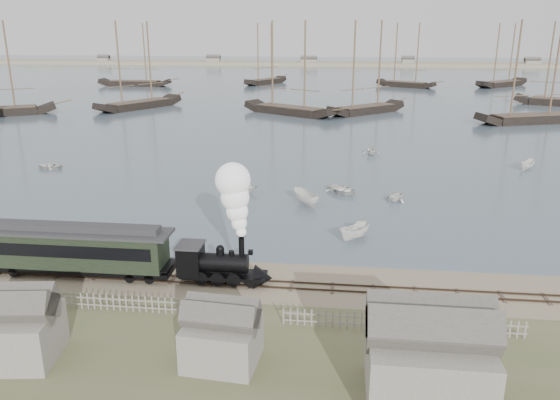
# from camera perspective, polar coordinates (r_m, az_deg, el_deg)

# --- Properties ---
(ground) EXTENTS (600.00, 600.00, 0.00)m
(ground) POSITION_cam_1_polar(r_m,az_deg,el_deg) (43.21, -5.21, -7.45)
(ground) COLOR gray
(ground) RESTS_ON ground
(harbor_water) EXTENTS (600.00, 336.00, 0.06)m
(harbor_water) POSITION_cam_1_polar(r_m,az_deg,el_deg) (209.27, 4.37, 12.47)
(harbor_water) COLOR #475965
(harbor_water) RESTS_ON ground
(rail_track) EXTENTS (120.00, 1.80, 0.16)m
(rail_track) POSITION_cam_1_polar(r_m,az_deg,el_deg) (41.43, -5.77, -8.55)
(rail_track) COLOR #38291E
(rail_track) RESTS_ON ground
(picket_fence_west) EXTENTS (19.00, 0.10, 1.20)m
(picket_fence_west) POSITION_cam_1_polar(r_m,az_deg,el_deg) (39.12, -16.87, -11.00)
(picket_fence_west) COLOR slate
(picket_fence_west) RESTS_ON ground
(picket_fence_east) EXTENTS (15.00, 0.10, 1.20)m
(picket_fence_east) POSITION_cam_1_polar(r_m,az_deg,el_deg) (36.01, 12.64, -13.28)
(picket_fence_east) COLOR slate
(picket_fence_east) RESTS_ON ground
(shed_left) EXTENTS (5.00, 4.00, 4.10)m
(shed_left) POSITION_cam_1_polar(r_m,az_deg,el_deg) (36.15, -25.96, -14.64)
(shed_left) COLOR slate
(shed_left) RESTS_ON ground
(shed_mid) EXTENTS (4.00, 3.50, 3.60)m
(shed_mid) POSITION_cam_1_polar(r_m,az_deg,el_deg) (32.59, -6.01, -16.49)
(shed_mid) COLOR slate
(shed_mid) RESTS_ON ground
(shed_right) EXTENTS (6.00, 5.00, 5.10)m
(shed_right) POSITION_cam_1_polar(r_m,az_deg,el_deg) (30.71, 14.86, -19.46)
(shed_right) COLOR slate
(shed_right) RESTS_ON ground
(far_spit) EXTENTS (500.00, 20.00, 1.80)m
(far_spit) POSITION_cam_1_polar(r_m,az_deg,el_deg) (289.00, 5.06, 13.82)
(far_spit) COLOR tan
(far_spit) RESTS_ON ground
(locomotive) EXTENTS (7.06, 2.64, 8.80)m
(locomotive) POSITION_cam_1_polar(r_m,az_deg,el_deg) (39.71, -5.06, -3.37)
(locomotive) COLOR black
(locomotive) RESTS_ON ground
(passenger_coach) EXTENTS (14.92, 2.88, 3.62)m
(passenger_coach) POSITION_cam_1_polar(r_m,az_deg,el_deg) (44.32, -20.59, -4.70)
(passenger_coach) COLOR black
(passenger_coach) RESTS_ON ground
(beached_dinghy) EXTENTS (2.92, 3.86, 0.75)m
(beached_dinghy) POSITION_cam_1_polar(r_m,az_deg,el_deg) (50.13, -26.48, -5.23)
(beached_dinghy) COLOR white
(beached_dinghy) RESTS_ON ground
(rowboat_1) EXTENTS (3.17, 3.56, 1.71)m
(rowboat_1) POSITION_cam_1_polar(r_m,az_deg,el_deg) (62.68, -3.82, 1.48)
(rowboat_1) COLOR white
(rowboat_1) RESTS_ON harbor_water
(rowboat_2) EXTENTS (4.16, 3.73, 1.58)m
(rowboat_2) POSITION_cam_1_polar(r_m,az_deg,el_deg) (58.37, 2.69, 0.21)
(rowboat_2) COLOR white
(rowboat_2) RESTS_ON harbor_water
(rowboat_3) EXTENTS (5.02, 5.04, 0.86)m
(rowboat_3) POSITION_cam_1_polar(r_m,az_deg,el_deg) (63.09, 6.53, 1.10)
(rowboat_3) COLOR white
(rowboat_3) RESTS_ON harbor_water
(rowboat_4) EXTENTS (3.56, 3.50, 1.42)m
(rowboat_4) POSITION_cam_1_polar(r_m,az_deg,el_deg) (60.98, 12.05, 0.52)
(rowboat_4) COLOR white
(rowboat_4) RESTS_ON harbor_water
(rowboat_5) EXTENTS (3.26, 3.13, 1.27)m
(rowboat_5) POSITION_cam_1_polar(r_m,az_deg,el_deg) (80.55, 24.43, 3.38)
(rowboat_5) COLOR white
(rowboat_5) RESTS_ON harbor_water
(rowboat_6) EXTENTS (2.93, 3.84, 0.74)m
(rowboat_6) POSITION_cam_1_polar(r_m,az_deg,el_deg) (80.27, -23.01, 3.32)
(rowboat_6) COLOR white
(rowboat_6) RESTS_ON harbor_water
(rowboat_7) EXTENTS (3.45, 3.13, 1.59)m
(rowboat_7) POSITION_cam_1_polar(r_m,az_deg,el_deg) (83.15, 9.50, 5.23)
(rowboat_7) COLOR white
(rowboat_7) RESTS_ON harbor_water
(rowboat_8) EXTENTS (3.75, 3.46, 1.44)m
(rowboat_8) POSITION_cam_1_polar(r_m,az_deg,el_deg) (49.26, 7.79, -3.35)
(rowboat_8) COLOR white
(rowboat_8) RESTS_ON harbor_water
(schooner_1) EXTENTS (16.10, 22.50, 20.00)m
(schooner_1) POSITION_cam_1_polar(r_m,az_deg,el_deg) (134.49, -14.79, 13.48)
(schooner_1) COLOR black
(schooner_1) RESTS_ON harbor_water
(schooner_2) EXTENTS (22.33, 16.77, 20.00)m
(schooner_2) POSITION_cam_1_polar(r_m,az_deg,el_deg) (120.95, 1.04, 13.65)
(schooner_2) COLOR black
(schooner_2) RESTS_ON harbor_water
(schooner_3) EXTENTS (18.23, 17.55, 20.00)m
(schooner_3) POSITION_cam_1_polar(r_m,az_deg,el_deg) (123.79, 9.20, 13.52)
(schooner_3) COLOR black
(schooner_3) RESTS_ON harbor_water
(schooner_4) EXTENTS (23.59, 12.85, 20.00)m
(schooner_4) POSITION_cam_1_polar(r_m,az_deg,el_deg) (120.34, 25.33, 12.00)
(schooner_4) COLOR black
(schooner_4) RESTS_ON harbor_water
(schooner_6) EXTENTS (23.71, 5.83, 20.00)m
(schooner_6) POSITION_cam_1_polar(r_m,az_deg,el_deg) (189.21, -15.16, 14.46)
(schooner_6) COLOR black
(schooner_6) RESTS_ON harbor_water
(schooner_7) EXTENTS (13.24, 18.35, 20.00)m
(schooner_7) POSITION_cam_1_polar(r_m,az_deg,el_deg) (189.07, -1.53, 15.03)
(schooner_7) COLOR black
(schooner_7) RESTS_ON harbor_water
(schooner_8) EXTENTS (18.91, 13.43, 20.00)m
(schooner_8) POSITION_cam_1_polar(r_m,az_deg,el_deg) (183.75, 13.19, 14.52)
(schooner_8) COLOR black
(schooner_8) RESTS_ON harbor_water
(schooner_9) EXTENTS (20.08, 19.25, 20.00)m
(schooner_9) POSITION_cam_1_polar(r_m,az_deg,el_deg) (195.39, 22.46, 13.84)
(schooner_9) COLOR black
(schooner_9) RESTS_ON harbor_water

